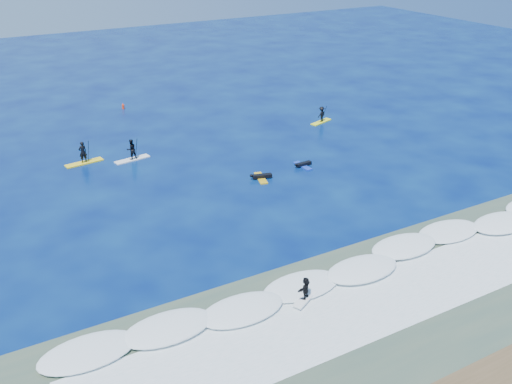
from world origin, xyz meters
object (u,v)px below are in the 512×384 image
sup_paddler_center (132,151)px  prone_paddler_near (261,177)px  sup_paddler_left (83,156)px  marker_buoy (123,106)px  wave_surfer (305,289)px  prone_paddler_far (303,165)px  sup_paddler_right (321,115)px

sup_paddler_center → prone_paddler_near: size_ratio=1.34×
sup_paddler_left → marker_buoy: (7.73, 13.61, -0.41)m
sup_paddler_left → prone_paddler_near: sup_paddler_left is taller
wave_surfer → prone_paddler_far: bearing=28.4°
prone_paddler_far → wave_surfer: wave_surfer is taller
prone_paddler_near → sup_paddler_left: bearing=64.0°
sup_paddler_center → sup_paddler_right: size_ratio=1.13×
prone_paddler_near → wave_surfer: 16.63m
sup_paddler_right → prone_paddler_far: bearing=-151.4°
prone_paddler_far → marker_buoy: size_ratio=3.03×
wave_surfer → sup_paddler_right: bearing=24.7°
marker_buoy → wave_surfer: bearing=-93.2°
sup_paddler_left → prone_paddler_far: 18.78m
sup_paddler_left → wave_surfer: bearing=-85.1°
prone_paddler_far → marker_buoy: 24.83m
sup_paddler_right → prone_paddler_far: 12.02m
prone_paddler_near → prone_paddler_far: bearing=-68.4°
prone_paddler_far → marker_buoy: marker_buoy is taller
sup_paddler_left → sup_paddler_right: (24.15, -0.97, 0.04)m
sup_paddler_left → prone_paddler_far: (16.01, -9.80, -0.56)m
prone_paddler_far → marker_buoy: bearing=17.3°
sup_paddler_center → marker_buoy: 15.42m
prone_paddler_near → marker_buoy: (-3.91, 23.88, 0.14)m
sup_paddler_center → marker_buoy: size_ratio=4.61×
sup_paddler_center → wave_surfer: bearing=-94.4°
prone_paddler_far → wave_surfer: size_ratio=1.08×
sup_paddler_left → wave_surfer: size_ratio=1.71×
marker_buoy → sup_paddler_left: bearing=-119.6°
sup_paddler_center → sup_paddler_right: bearing=-7.5°
sup_paddler_right → prone_paddler_near: bearing=-162.1°
sup_paddler_center → prone_paddler_near: bearing=-57.5°
sup_paddler_right → prone_paddler_near: size_ratio=1.18×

